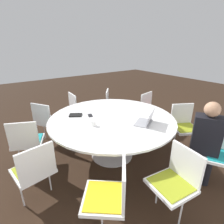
% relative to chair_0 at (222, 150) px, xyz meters
% --- Properties ---
extents(ground_plane, '(16.00, 16.00, 0.00)m').
position_rel_chair_0_xyz_m(ground_plane, '(0.89, -1.40, -0.51)').
color(ground_plane, black).
extents(conference_table, '(2.09, 2.09, 0.74)m').
position_rel_chair_0_xyz_m(conference_table, '(0.89, -1.40, 0.12)').
color(conference_table, '#B7B7BC').
rests_on(conference_table, ground_plane).
extents(chair_0, '(0.58, 0.59, 0.86)m').
position_rel_chair_0_xyz_m(chair_0, '(0.00, 0.00, 0.00)').
color(chair_0, silver).
rests_on(chair_0, ground_plane).
extents(chair_1, '(0.59, 0.58, 0.86)m').
position_rel_chair_0_xyz_m(chair_1, '(-0.34, -0.83, 0.00)').
color(chair_1, silver).
rests_on(chair_1, ground_plane).
extents(chair_2, '(0.51, 0.50, 0.86)m').
position_rel_chair_0_xyz_m(chair_2, '(-0.43, -1.74, 0.00)').
color(chair_2, silver).
rests_on(chair_2, ground_plane).
extents(chair_3, '(0.60, 0.61, 0.86)m').
position_rel_chair_0_xyz_m(chair_3, '(0.09, -2.50, 0.00)').
color(chair_3, silver).
rests_on(chair_3, ground_plane).
extents(chair_4, '(0.45, 0.46, 0.86)m').
position_rel_chair_0_xyz_m(chair_4, '(0.88, -2.77, 0.00)').
color(chair_4, silver).
rests_on(chair_4, ground_plane).
extents(chair_5, '(0.59, 0.60, 0.86)m').
position_rel_chair_0_xyz_m(chair_5, '(1.67, -2.53, 0.00)').
color(chair_5, silver).
rests_on(chair_5, ground_plane).
extents(chair_6, '(0.57, 0.56, 0.86)m').
position_rel_chair_0_xyz_m(chair_6, '(2.16, -1.91, 0.00)').
color(chair_6, silver).
rests_on(chair_6, ground_plane).
extents(chair_7, '(0.50, 0.48, 0.86)m').
position_rel_chair_0_xyz_m(chair_7, '(2.23, -1.13, 0.00)').
color(chair_7, silver).
rests_on(chair_7, ground_plane).
extents(chair_8, '(0.60, 0.61, 0.86)m').
position_rel_chair_0_xyz_m(chair_8, '(1.70, -0.31, 0.00)').
color(chair_8, silver).
rests_on(chair_8, ground_plane).
extents(chair_9, '(0.47, 0.49, 0.86)m').
position_rel_chair_0_xyz_m(chair_9, '(1.00, -0.04, 0.00)').
color(chair_9, silver).
rests_on(chair_9, ground_plane).
extents(person_0, '(0.37, 0.42, 1.21)m').
position_rel_chair_0_xyz_m(person_0, '(0.19, -0.17, 0.19)').
color(person_0, black).
rests_on(person_0, ground_plane).
extents(laptop, '(0.41, 0.38, 0.21)m').
position_rel_chair_0_xyz_m(laptop, '(0.60, -0.90, 0.28)').
color(laptop, '#99999E').
rests_on(laptop, conference_table).
extents(spiral_notebook, '(0.26, 0.24, 0.02)m').
position_rel_chair_0_xyz_m(spiral_notebook, '(1.35, -1.84, 0.24)').
color(spiral_notebook, black).
rests_on(spiral_notebook, conference_table).
extents(coffee_cup, '(0.08, 0.08, 0.08)m').
position_rel_chair_0_xyz_m(coffee_cup, '(1.30, -1.31, 0.27)').
color(coffee_cup, white).
rests_on(coffee_cup, conference_table).
extents(cell_phone, '(0.11, 0.16, 0.01)m').
position_rel_chair_0_xyz_m(cell_phone, '(1.15, -1.69, 0.23)').
color(cell_phone, black).
rests_on(cell_phone, conference_table).
extents(handbag, '(0.36, 0.16, 0.28)m').
position_rel_chair_0_xyz_m(handbag, '(-0.20, -2.31, -0.37)').
color(handbag, '#661E56').
rests_on(handbag, ground_plane).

